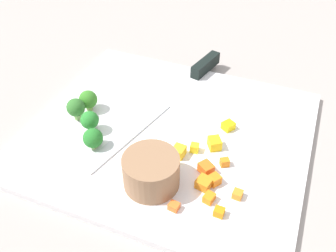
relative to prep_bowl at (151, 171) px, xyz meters
name	(u,v)px	position (x,y,z in m)	size (l,w,h in m)	color
ground_plane	(168,136)	(0.02, -0.11, -0.04)	(4.00, 4.00, 0.00)	#9B928D
cutting_board	(168,133)	(0.02, -0.11, -0.03)	(0.43, 0.38, 0.01)	white
prep_bowl	(151,171)	(0.00, 0.00, 0.00)	(0.08, 0.08, 0.05)	#8C6748
chef_knife	(186,83)	(0.04, -0.23, -0.02)	(0.11, 0.36, 0.02)	silver
carrot_dice_0	(215,180)	(-0.08, -0.03, -0.02)	(0.01, 0.01, 0.01)	orange
carrot_dice_1	(174,206)	(-0.04, 0.03, -0.02)	(0.01, 0.01, 0.01)	orange
carrot_dice_2	(206,168)	(-0.06, -0.05, -0.02)	(0.02, 0.02, 0.01)	orange
carrot_dice_3	(209,198)	(-0.08, 0.00, -0.02)	(0.01, 0.02, 0.01)	orange
carrot_dice_4	(219,212)	(-0.10, 0.02, -0.02)	(0.01, 0.01, 0.01)	orange
carrot_dice_5	(225,162)	(-0.08, -0.07, -0.02)	(0.01, 0.01, 0.01)	orange
carrot_dice_6	(204,183)	(-0.07, -0.02, -0.02)	(0.02, 0.02, 0.01)	orange
carrot_dice_7	(238,194)	(-0.11, -0.02, -0.02)	(0.01, 0.01, 0.01)	orange
pepper_dice_0	(215,143)	(-0.06, -0.10, -0.02)	(0.02, 0.02, 0.02)	yellow
pepper_dice_1	(195,148)	(-0.03, -0.08, -0.02)	(0.01, 0.01, 0.01)	yellow
pepper_dice_2	(179,152)	(-0.02, -0.06, -0.02)	(0.02, 0.02, 0.02)	yellow
pepper_dice_3	(228,126)	(-0.07, -0.15, -0.02)	(0.02, 0.02, 0.01)	yellow
broccoli_floret_0	(89,99)	(0.16, -0.11, 0.00)	(0.03, 0.03, 0.04)	#88B65D
broccoli_floret_1	(93,138)	(0.11, -0.03, -0.01)	(0.03, 0.03, 0.03)	#8DB86A
broccoli_floret_2	(76,108)	(0.17, -0.08, 0.00)	(0.03, 0.03, 0.04)	#89B764
broccoli_floret_3	(90,120)	(0.13, -0.06, 0.00)	(0.03, 0.03, 0.04)	#87AE6D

